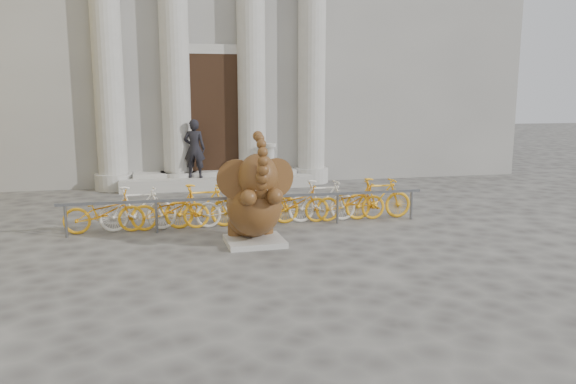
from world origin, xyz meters
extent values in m
plane|color=#474442|center=(0.00, 0.00, 0.00)|extent=(80.00, 80.00, 0.00)
cube|color=gray|center=(0.00, 15.00, 6.00)|extent=(22.00, 10.00, 12.00)
cube|color=black|center=(0.00, 9.92, 2.30)|extent=(2.40, 0.16, 4.00)
cylinder|color=#A8A59E|center=(-3.20, 9.80, 4.00)|extent=(0.90, 0.90, 8.00)
cylinder|color=#A8A59E|center=(-1.20, 9.80, 4.00)|extent=(0.90, 0.90, 8.00)
cylinder|color=#A8A59E|center=(1.20, 9.80, 4.00)|extent=(0.90, 0.90, 8.00)
cylinder|color=#A8A59E|center=(3.20, 9.80, 4.00)|extent=(0.90, 0.90, 8.00)
cube|color=#A8A59E|center=(0.00, 9.40, 0.18)|extent=(6.00, 1.20, 0.36)
cube|color=#A8A59E|center=(0.06, 2.44, 0.06)|extent=(1.18, 1.07, 0.11)
ellipsoid|color=black|center=(0.05, 2.69, 0.46)|extent=(0.99, 0.95, 0.73)
ellipsoid|color=black|center=(0.06, 2.46, 0.77)|extent=(1.15, 1.41, 1.19)
cylinder|color=black|center=(-0.26, 2.82, 0.26)|extent=(0.36, 0.36, 0.30)
cylinder|color=black|center=(0.35, 2.85, 0.26)|extent=(0.36, 0.36, 0.30)
cylinder|color=black|center=(-0.17, 2.00, 1.00)|extent=(0.30, 0.69, 0.45)
cylinder|color=black|center=(0.33, 2.02, 1.00)|extent=(0.30, 0.69, 0.45)
ellipsoid|color=black|center=(0.08, 2.05, 1.41)|extent=(0.80, 0.76, 0.91)
cylinder|color=black|center=(-0.31, 2.17, 1.37)|extent=(0.76, 0.26, 0.77)
cylinder|color=black|center=(0.46, 2.20, 1.37)|extent=(0.75, 0.32, 0.77)
cone|color=beige|center=(-0.05, 1.82, 1.23)|extent=(0.15, 0.27, 0.12)
cone|color=beige|center=(0.22, 1.83, 1.23)|extent=(0.14, 0.27, 0.12)
cube|color=slate|center=(0.19, 3.81, 0.70)|extent=(8.19, 0.06, 0.06)
cylinder|color=slate|center=(-3.71, 3.81, 0.35)|extent=(0.06, 0.06, 0.70)
cylinder|color=slate|center=(-1.86, 3.81, 0.35)|extent=(0.06, 0.06, 0.70)
cylinder|color=slate|center=(0.19, 3.81, 0.35)|extent=(0.06, 0.06, 0.70)
cylinder|color=slate|center=(2.24, 3.81, 0.35)|extent=(0.06, 0.06, 0.70)
cylinder|color=slate|center=(4.08, 3.81, 0.35)|extent=(0.06, 0.06, 0.70)
imported|color=#FEAB16|center=(-2.96, 4.06, 0.50)|extent=(1.70, 0.50, 1.00)
imported|color=silver|center=(-2.26, 4.06, 0.50)|extent=(1.66, 0.47, 1.00)
imported|color=#FEAB16|center=(-1.56, 4.06, 0.50)|extent=(1.70, 0.50, 1.00)
imported|color=#FEAB16|center=(-0.86, 4.06, 0.50)|extent=(1.66, 0.47, 1.00)
imported|color=silver|center=(-0.16, 4.06, 0.50)|extent=(1.70, 0.50, 1.00)
imported|color=#FEAB16|center=(0.54, 4.06, 0.50)|extent=(1.66, 0.47, 1.00)
imported|color=#FEAB16|center=(1.24, 4.06, 0.50)|extent=(1.70, 0.50, 1.00)
imported|color=silver|center=(1.94, 4.06, 0.50)|extent=(1.66, 0.47, 1.00)
imported|color=#FEAB16|center=(2.64, 4.06, 0.50)|extent=(1.70, 0.50, 1.00)
imported|color=#FEAB16|center=(3.34, 4.06, 0.50)|extent=(1.66, 0.47, 1.00)
imported|color=black|center=(-0.70, 9.29, 1.28)|extent=(0.76, 0.59, 1.83)
cylinder|color=#A8A59E|center=(1.65, 9.10, 0.42)|extent=(0.43, 0.43, 0.13)
cylinder|color=#A8A59E|center=(1.65, 9.10, 0.84)|extent=(0.30, 0.30, 0.96)
cylinder|color=#A8A59E|center=(1.65, 9.10, 1.35)|extent=(0.43, 0.43, 0.11)
camera|label=1|loc=(-1.68, -8.37, 3.01)|focal=35.00mm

